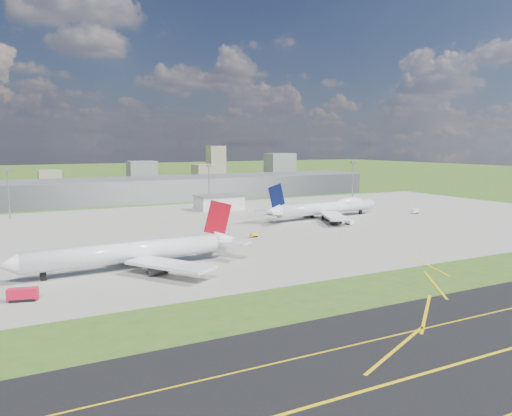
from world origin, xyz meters
name	(u,v)px	position (x,y,z in m)	size (l,w,h in m)	color
ground	(175,202)	(0.00, 150.00, 0.00)	(1400.00, 1400.00, 0.00)	#30571B
apron	(269,224)	(10.00, 40.00, 0.04)	(360.00, 190.00, 0.08)	gray
terminal	(168,189)	(0.00, 165.00, 7.50)	(300.00, 42.00, 15.00)	gray
ops_building	(219,203)	(10.00, 100.00, 4.00)	(26.00, 16.00, 8.00)	silver
mast_west	(8,185)	(-100.00, 115.00, 17.71)	(3.50, 2.00, 25.90)	gray
mast_center	(209,178)	(10.00, 115.00, 17.71)	(3.50, 2.00, 25.90)	gray
mast_east	(353,173)	(120.00, 115.00, 17.71)	(3.50, 2.00, 25.90)	gray
airliner_red_twin	(135,252)	(-68.78, -17.43, 5.32)	(72.74, 56.66, 19.96)	white
airliner_blue_quad	(327,208)	(45.94, 42.80, 5.41)	(74.56, 58.15, 19.47)	white
fire_truck	(23,295)	(-100.97, -36.04, 1.58)	(7.49, 4.34, 3.17)	red
tug_yellow	(254,235)	(-12.15, 12.54, 0.88)	(3.59, 2.47, 1.67)	yellow
van_white_near	(349,222)	(42.69, 19.93, 1.24)	(2.41, 4.89, 2.46)	white
van_white_far	(415,211)	(98.97, 33.65, 1.29)	(5.36, 3.46, 2.55)	white
bldg_cw	(50,177)	(-60.00, 340.00, 7.00)	(20.00, 18.00, 14.00)	gray
bldg_c	(142,172)	(20.00, 310.00, 11.00)	(26.00, 20.00, 22.00)	slate
bldg_ce	(204,172)	(100.00, 350.00, 8.00)	(22.00, 24.00, 16.00)	gray
bldg_e	(280,166)	(180.00, 320.00, 14.00)	(30.00, 22.00, 28.00)	slate
bldg_tall_e	(216,160)	(140.00, 410.00, 18.00)	(20.00, 18.00, 36.00)	gray
tree_c	(106,181)	(-20.00, 280.00, 5.84)	(8.10, 8.10, 9.90)	#382314
tree_e	(204,179)	(70.00, 275.00, 5.51)	(7.65, 7.65, 9.35)	#382314
tree_far_e	(280,176)	(160.00, 285.00, 4.53)	(6.30, 6.30, 7.70)	#382314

